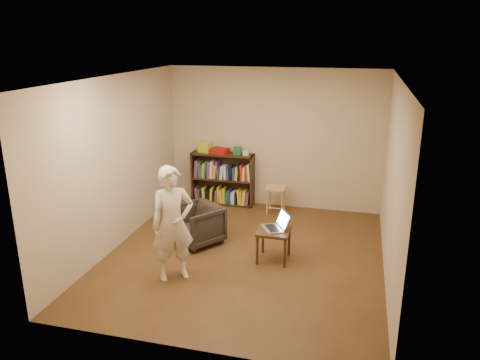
% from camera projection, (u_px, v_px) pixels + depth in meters
% --- Properties ---
extents(floor, '(4.50, 4.50, 0.00)m').
position_uv_depth(floor, '(245.00, 255.00, 6.98)').
color(floor, '#492C17').
rests_on(floor, ground).
extents(ceiling, '(4.50, 4.50, 0.00)m').
position_uv_depth(ceiling, '(245.00, 78.00, 6.20)').
color(ceiling, white).
rests_on(ceiling, wall_back).
extents(wall_back, '(4.00, 0.00, 4.00)m').
position_uv_depth(wall_back, '(274.00, 139.00, 8.67)').
color(wall_back, beige).
rests_on(wall_back, floor).
extents(wall_left, '(0.00, 4.50, 4.50)m').
position_uv_depth(wall_left, '(117.00, 163.00, 7.07)').
color(wall_left, beige).
rests_on(wall_left, floor).
extents(wall_right, '(0.00, 4.50, 4.50)m').
position_uv_depth(wall_right, '(393.00, 183.00, 6.11)').
color(wall_right, beige).
rests_on(wall_right, floor).
extents(bookshelf, '(1.20, 0.30, 1.00)m').
position_uv_depth(bookshelf, '(223.00, 182.00, 9.01)').
color(bookshelf, black).
rests_on(bookshelf, floor).
extents(box_yellow, '(0.26, 0.21, 0.19)m').
position_uv_depth(box_yellow, '(205.00, 147.00, 8.91)').
color(box_yellow, gold).
rests_on(box_yellow, bookshelf).
extents(red_cloth, '(0.36, 0.30, 0.10)m').
position_uv_depth(red_cloth, '(220.00, 151.00, 8.81)').
color(red_cloth, maroon).
rests_on(red_cloth, bookshelf).
extents(box_green, '(0.16, 0.16, 0.14)m').
position_uv_depth(box_green, '(237.00, 151.00, 8.76)').
color(box_green, '#1B662F').
rests_on(box_green, bookshelf).
extents(box_white, '(0.11, 0.11, 0.08)m').
position_uv_depth(box_white, '(246.00, 153.00, 8.70)').
color(box_white, silver).
rests_on(box_white, bookshelf).
extents(stool, '(0.35, 0.35, 0.50)m').
position_uv_depth(stool, '(276.00, 192.00, 8.53)').
color(stool, tan).
rests_on(stool, floor).
extents(armchair, '(0.94, 0.94, 0.62)m').
position_uv_depth(armchair, '(197.00, 225.00, 7.31)').
color(armchair, '#2C241D').
rests_on(armchair, floor).
extents(side_table, '(0.46, 0.46, 0.47)m').
position_uv_depth(side_table, '(274.00, 235.00, 6.74)').
color(side_table, black).
rests_on(side_table, floor).
extents(laptop, '(0.47, 0.47, 0.25)m').
position_uv_depth(laptop, '(277.00, 225.00, 6.74)').
color(laptop, '#B7B7BC').
rests_on(laptop, side_table).
extents(person, '(0.68, 0.64, 1.56)m').
position_uv_depth(person, '(173.00, 224.00, 6.13)').
color(person, beige).
rests_on(person, floor).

